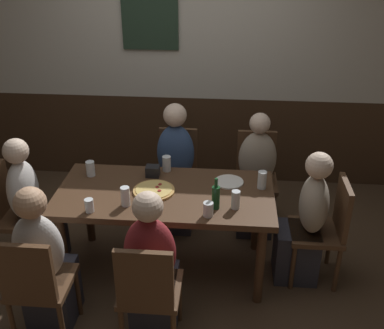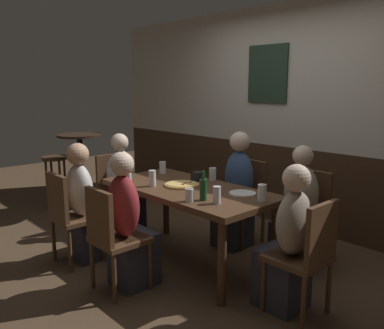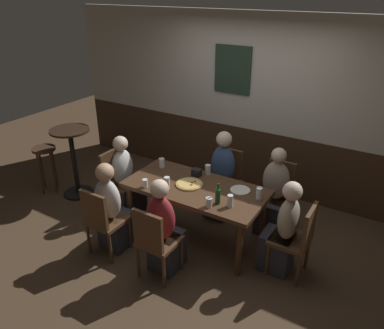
{
  "view_description": "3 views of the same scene",
  "coord_description": "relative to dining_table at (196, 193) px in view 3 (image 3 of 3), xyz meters",
  "views": [
    {
      "loc": [
        0.48,
        -3.1,
        2.58
      ],
      "look_at": [
        0.22,
        -0.07,
        1.02
      ],
      "focal_mm": 43.77,
      "sensor_mm": 36.0,
      "label": 1
    },
    {
      "loc": [
        2.7,
        -2.44,
        1.66
      ],
      "look_at": [
        0.14,
        -0.09,
        0.99
      ],
      "focal_mm": 38.04,
      "sensor_mm": 36.0,
      "label": 2
    },
    {
      "loc": [
        1.99,
        -3.33,
        2.91
      ],
      "look_at": [
        -0.05,
        -0.0,
        1.02
      ],
      "focal_mm": 35.01,
      "sensor_mm": 36.0,
      "label": 3
    }
  ],
  "objects": [
    {
      "name": "chair_head_east",
      "position": [
        1.26,
        0.0,
        -0.16
      ],
      "size": [
        0.4,
        0.4,
        0.88
      ],
      "color": "#513521",
      "rests_on": "ground_plane"
    },
    {
      "name": "beer_bottle_green",
      "position": [
        0.4,
        -0.2,
        0.18
      ],
      "size": [
        0.06,
        0.06,
        0.24
      ],
      "color": "#194723",
      "rests_on": "dining_table"
    },
    {
      "name": "bar_stool",
      "position": [
        -2.55,
        -0.14,
        -0.09
      ],
      "size": [
        0.34,
        0.34,
        0.72
      ],
      "color": "#422B1C",
      "rests_on": "ground_plane"
    },
    {
      "name": "tumbler_water",
      "position": [
        0.54,
        -0.19,
        0.15
      ],
      "size": [
        0.06,
        0.06,
        0.14
      ],
      "color": "silver",
      "rests_on": "dining_table"
    },
    {
      "name": "beer_glass_half",
      "position": [
        0.75,
        0.13,
        0.15
      ],
      "size": [
        0.07,
        0.07,
        0.14
      ],
      "color": "silver",
      "rests_on": "dining_table"
    },
    {
      "name": "chair_mid_far",
      "position": [
        0.0,
        0.83,
        -0.16
      ],
      "size": [
        0.4,
        0.4,
        0.88
      ],
      "color": "#513521",
      "rests_on": "ground_plane"
    },
    {
      "name": "person_right_far",
      "position": [
        0.74,
        0.66,
        -0.18
      ],
      "size": [
        0.34,
        0.37,
        1.14
      ],
      "color": "#2D2D38",
      "rests_on": "ground_plane"
    },
    {
      "name": "pint_glass_stout",
      "position": [
        0.35,
        -0.31,
        0.13
      ],
      "size": [
        0.07,
        0.07,
        0.11
      ],
      "color": "silver",
      "rests_on": "dining_table"
    },
    {
      "name": "person_left_near",
      "position": [
        -0.74,
        -0.67,
        -0.17
      ],
      "size": [
        0.34,
        0.37,
        1.14
      ],
      "color": "#2D2D38",
      "rests_on": "ground_plane"
    },
    {
      "name": "wall_back",
      "position": [
        -0.0,
        1.65,
        0.65
      ],
      "size": [
        6.4,
        0.13,
        2.6
      ],
      "color": "#3D2819",
      "rests_on": "ground_plane"
    },
    {
      "name": "person_mid_near",
      "position": [
        0.0,
        -0.67,
        -0.17
      ],
      "size": [
        0.34,
        0.37,
        1.15
      ],
      "color": "#2D2D38",
      "rests_on": "ground_plane"
    },
    {
      "name": "side_bar_table",
      "position": [
        -2.1,
        0.01,
        -0.04
      ],
      "size": [
        0.56,
        0.56,
        1.05
      ],
      "color": "black",
      "rests_on": "ground_plane"
    },
    {
      "name": "chair_head_west",
      "position": [
        -1.26,
        0.0,
        -0.16
      ],
      "size": [
        0.4,
        0.4,
        0.88
      ],
      "color": "#513521",
      "rests_on": "ground_plane"
    },
    {
      "name": "person_head_east",
      "position": [
        1.1,
        0.0,
        -0.18
      ],
      "size": [
        0.37,
        0.34,
        1.12
      ],
      "color": "#2D2D38",
      "rests_on": "ground_plane"
    },
    {
      "name": "pint_glass_pale",
      "position": [
        -0.64,
        0.21,
        0.14
      ],
      "size": [
        0.07,
        0.07,
        0.13
      ],
      "color": "silver",
      "rests_on": "dining_table"
    },
    {
      "name": "chair_left_near",
      "position": [
        -0.74,
        -0.83,
        -0.16
      ],
      "size": [
        0.4,
        0.4,
        0.88
      ],
      "color": "#513521",
      "rests_on": "ground_plane"
    },
    {
      "name": "highball_clear",
      "position": [
        -0.03,
        0.35,
        0.14
      ],
      "size": [
        0.07,
        0.07,
        0.13
      ],
      "color": "silver",
      "rests_on": "dining_table"
    },
    {
      "name": "beer_glass_tall",
      "position": [
        -0.26,
        -0.22,
        0.15
      ],
      "size": [
        0.07,
        0.07,
        0.15
      ],
      "color": "silver",
      "rests_on": "dining_table"
    },
    {
      "name": "pizza",
      "position": [
        -0.08,
        -0.01,
        0.1
      ],
      "size": [
        0.32,
        0.32,
        0.03
      ],
      "color": "tan",
      "rests_on": "dining_table"
    },
    {
      "name": "person_mid_far",
      "position": [
        -0.0,
        0.67,
        -0.14
      ],
      "size": [
        0.34,
        0.37,
        1.2
      ],
      "color": "#2D2D38",
      "rests_on": "ground_plane"
    },
    {
      "name": "chair_mid_near",
      "position": [
        0.0,
        -0.83,
        -0.16
      ],
      "size": [
        0.4,
        0.4,
        0.88
      ],
      "color": "#513521",
      "rests_on": "ground_plane"
    },
    {
      "name": "plate_white_large",
      "position": [
        0.49,
        0.19,
        0.09
      ],
      "size": [
        0.23,
        0.23,
        0.01
      ],
      "primitive_type": "cylinder",
      "color": "white",
      "rests_on": "dining_table"
    },
    {
      "name": "pint_glass_amber",
      "position": [
        -0.5,
        -0.32,
        0.13
      ],
      "size": [
        0.06,
        0.06,
        0.1
      ],
      "color": "silver",
      "rests_on": "dining_table"
    },
    {
      "name": "person_head_west",
      "position": [
        -1.1,
        0.0,
        -0.17
      ],
      "size": [
        0.37,
        0.34,
        1.14
      ],
      "color": "#2D2D38",
      "rests_on": "ground_plane"
    },
    {
      "name": "condiment_caddy",
      "position": [
        -0.13,
        0.25,
        0.13
      ],
      "size": [
        0.11,
        0.09,
        0.09
      ],
      "primitive_type": "cube",
      "color": "black",
      "rests_on": "dining_table"
    },
    {
      "name": "ground_plane",
      "position": [
        0.0,
        0.0,
        -0.65
      ],
      "size": [
        12.0,
        12.0,
        0.0
      ],
      "primitive_type": "plane",
      "color": "#4C3826"
    },
    {
      "name": "chair_right_far",
      "position": [
        0.74,
        0.83,
        -0.16
      ],
      "size": [
        0.4,
        0.4,
        0.88
      ],
      "color": "#513521",
      "rests_on": "ground_plane"
    },
    {
      "name": "dining_table",
      "position": [
        0.0,
        0.0,
        0.0
      ],
      "size": [
        1.69,
        0.82,
        0.74
      ],
      "color": "#472D1C",
      "rests_on": "ground_plane"
    }
  ]
}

